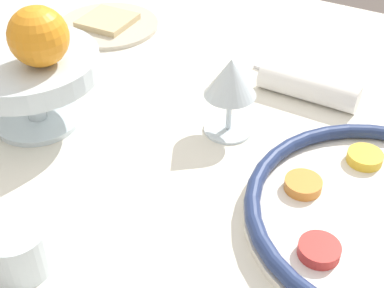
# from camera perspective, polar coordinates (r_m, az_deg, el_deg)

# --- Properties ---
(dining_table) EXTENTS (1.30, 1.03, 0.73)m
(dining_table) POSITION_cam_1_polar(r_m,az_deg,el_deg) (1.06, 2.32, -14.35)
(dining_table) COLOR silver
(dining_table) RESTS_ON ground_plane
(wine_glass) EXTENTS (0.07, 0.07, 0.12)m
(wine_glass) POSITION_cam_1_polar(r_m,az_deg,el_deg) (0.74, 4.10, 6.69)
(wine_glass) COLOR silver
(wine_glass) RESTS_ON dining_table
(fruit_stand) EXTENTS (0.21, 0.21, 0.11)m
(fruit_stand) POSITION_cam_1_polar(r_m,az_deg,el_deg) (0.80, -17.11, 7.37)
(fruit_stand) COLOR silver
(fruit_stand) RESTS_ON dining_table
(orange_fruit) EXTENTS (0.08, 0.08, 0.08)m
(orange_fruit) POSITION_cam_1_polar(r_m,az_deg,el_deg) (0.74, -16.07, 10.97)
(orange_fruit) COLOR orange
(orange_fruit) RESTS_ON fruit_stand
(bread_plate) EXTENTS (0.20, 0.20, 0.02)m
(bread_plate) POSITION_cam_1_polar(r_m,az_deg,el_deg) (1.09, -8.97, 12.53)
(bread_plate) COLOR beige
(bread_plate) RESTS_ON dining_table
(napkin_roll) EXTENTS (0.16, 0.04, 0.04)m
(napkin_roll) POSITION_cam_1_polar(r_m,az_deg,el_deg) (0.87, 12.30, 5.95)
(napkin_roll) COLOR white
(napkin_roll) RESTS_ON dining_table
(cup_mid) EXTENTS (0.07, 0.07, 0.06)m
(cup_mid) POSITION_cam_1_polar(r_m,az_deg,el_deg) (0.62, -18.07, -10.62)
(cup_mid) COLOR silver
(cup_mid) RESTS_ON dining_table
(spoon) EXTENTS (0.18, 0.05, 0.01)m
(spoon) POSITION_cam_1_polar(r_m,az_deg,el_deg) (0.92, 11.60, 6.60)
(spoon) COLOR silver
(spoon) RESTS_ON dining_table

